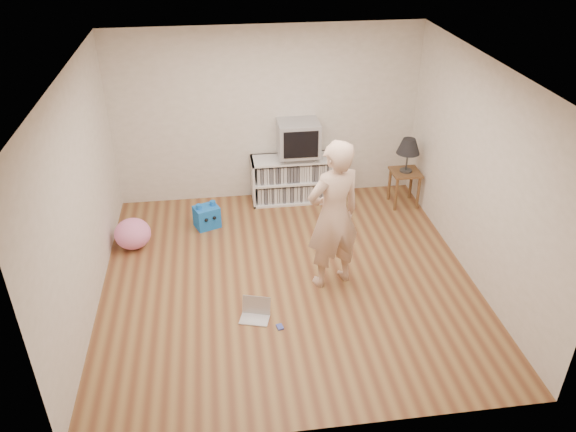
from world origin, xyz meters
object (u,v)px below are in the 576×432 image
Objects in this scene: dvd_deck at (298,156)px; plush_pink at (133,234)px; media_unit at (298,178)px; table_lamp at (409,147)px; side_table at (405,179)px; laptop at (256,312)px; plush_blue at (207,216)px; person at (333,216)px; crt_tv at (298,138)px.

dvd_deck is 0.94× the size of plush_pink.
table_lamp is at bearing -13.88° from media_unit.
side_table is 3.38m from laptop.
plush_blue is at bearing -155.62° from dvd_deck.
table_lamp reaches higher than plush_pink.
person reaches higher than plush_pink.
media_unit is 2.23m from person.
crt_tv reaches higher than table_lamp.
side_table is 2.98m from plush_blue.
media_unit reaches higher than side_table.
side_table reaches higher than plush_blue.
dvd_deck is 0.75× the size of crt_tv.
side_table is (1.56, -0.37, -0.32)m from dvd_deck.
table_lamp is 2.31m from person.
media_unit is at bearing 88.56° from laptop.
crt_tv is at bearing -90.00° from dvd_deck.
dvd_deck is 1.12× the size of plush_blue.
plush_pink is at bearing -179.64° from plush_blue.
side_table is at bearing -13.88° from media_unit.
crt_tv is at bearing 166.78° from table_lamp.
side_table is at bearing -148.65° from person.
table_lamp is 0.28× the size of person.
dvd_deck is 1.64m from plush_blue.
plush_pink is (-2.38, -1.04, -0.15)m from media_unit.
person is at bearing -87.81° from media_unit.
media_unit is 3.47× the size of plush_blue.
side_table is at bearing -13.22° from crt_tv.
crt_tv is 1.60m from table_lamp.
crt_tv reaches higher than plush_pink.
laptop is (-2.45, -2.30, -0.88)m from table_lamp.
side_table is 1.36× the size of plush_blue.
person is (0.08, -2.15, 0.58)m from media_unit.
crt_tv is at bearing -106.55° from person.
media_unit is 3.68× the size of laptop.
crt_tv is at bearing 2.82° from plush_blue.
dvd_deck is 2.15m from person.
plush_blue is (-1.40, -0.65, -0.19)m from media_unit.
laptop is (-0.89, -2.69, -0.29)m from media_unit.
plush_pink is at bearing 149.06° from laptop.
media_unit is at bearing 90.00° from dvd_deck.
crt_tv is (0.00, -0.00, 0.29)m from dvd_deck.
plush_blue is 1.06m from plush_pink.
media_unit is at bearing 23.64° from plush_pink.
table_lamp is 1.35× the size of laptop.
laptop is 0.94× the size of plush_blue.
table_lamp is (1.56, -0.37, -0.08)m from crt_tv.
crt_tv reaches higher than dvd_deck.
dvd_deck is 0.87× the size of table_lamp.
plush_blue reaches higher than laptop.
table_lamp reaches higher than plush_blue.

